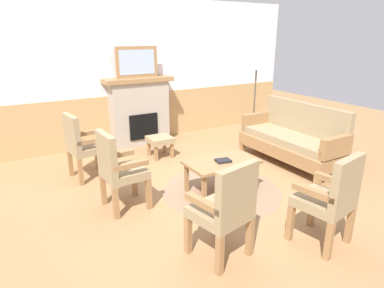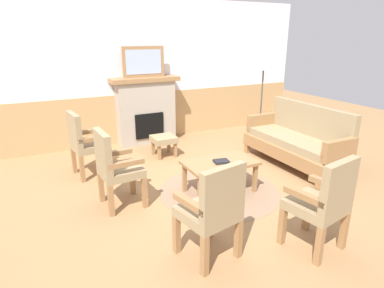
{
  "view_description": "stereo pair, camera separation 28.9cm",
  "coord_description": "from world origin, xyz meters",
  "px_view_note": "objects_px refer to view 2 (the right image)",
  "views": [
    {
      "loc": [
        -2.25,
        -3.49,
        2.03
      ],
      "look_at": [
        0.0,
        0.35,
        0.55
      ],
      "focal_mm": 30.68,
      "sensor_mm": 36.0,
      "label": 1
    },
    {
      "loc": [
        -2.0,
        -3.63,
        2.03
      ],
      "look_at": [
        0.0,
        0.35,
        0.55
      ],
      "focal_mm": 30.68,
      "sensor_mm": 36.0,
      "label": 2
    }
  ],
  "objects_px": {
    "framed_picture": "(144,62)",
    "armchair_front_left": "(323,201)",
    "couch": "(297,142)",
    "armchair_by_window_left": "(85,141)",
    "book_on_table": "(221,161)",
    "fireplace": "(146,110)",
    "armchair_front_center": "(213,208)",
    "floor_lamp_by_couch": "(264,68)",
    "footstool": "(164,140)",
    "armchair_near_fireplace": "(115,165)",
    "coffee_table": "(220,165)"
  },
  "relations": [
    {
      "from": "framed_picture",
      "to": "armchair_front_left",
      "type": "relative_size",
      "value": 0.82
    },
    {
      "from": "couch",
      "to": "armchair_by_window_left",
      "type": "bearing_deg",
      "value": 160.6
    },
    {
      "from": "couch",
      "to": "book_on_table",
      "type": "relative_size",
      "value": 9.28
    },
    {
      "from": "fireplace",
      "to": "armchair_front_center",
      "type": "distance_m",
      "value": 3.75
    },
    {
      "from": "book_on_table",
      "to": "armchair_front_left",
      "type": "distance_m",
      "value": 1.51
    },
    {
      "from": "framed_picture",
      "to": "armchair_front_center",
      "type": "distance_m",
      "value": 3.89
    },
    {
      "from": "armchair_front_center",
      "to": "armchair_front_left",
      "type": "bearing_deg",
      "value": -19.37
    },
    {
      "from": "framed_picture",
      "to": "floor_lamp_by_couch",
      "type": "height_order",
      "value": "framed_picture"
    },
    {
      "from": "fireplace",
      "to": "footstool",
      "type": "xyz_separation_m",
      "value": [
        0.01,
        -0.89,
        -0.37
      ]
    },
    {
      "from": "fireplace",
      "to": "book_on_table",
      "type": "relative_size",
      "value": 6.7
    },
    {
      "from": "book_on_table",
      "to": "footstool",
      "type": "relative_size",
      "value": 0.48
    },
    {
      "from": "framed_picture",
      "to": "armchair_front_center",
      "type": "height_order",
      "value": "framed_picture"
    },
    {
      "from": "fireplace",
      "to": "footstool",
      "type": "distance_m",
      "value": 0.96
    },
    {
      "from": "footstool",
      "to": "armchair_near_fireplace",
      "type": "bearing_deg",
      "value": -130.57
    },
    {
      "from": "fireplace",
      "to": "armchair_front_center",
      "type": "bearing_deg",
      "value": -99.85
    },
    {
      "from": "armchair_by_window_left",
      "to": "couch",
      "type": "bearing_deg",
      "value": -19.4
    },
    {
      "from": "coffee_table",
      "to": "armchair_front_left",
      "type": "distance_m",
      "value": 1.55
    },
    {
      "from": "armchair_front_left",
      "to": "floor_lamp_by_couch",
      "type": "xyz_separation_m",
      "value": [
        1.59,
        3.0,
        0.91
      ]
    },
    {
      "from": "framed_picture",
      "to": "fireplace",
      "type": "bearing_deg",
      "value": -90.0
    },
    {
      "from": "footstool",
      "to": "armchair_by_window_left",
      "type": "bearing_deg",
      "value": -169.35
    },
    {
      "from": "framed_picture",
      "to": "floor_lamp_by_couch",
      "type": "bearing_deg",
      "value": -28.12
    },
    {
      "from": "armchair_near_fireplace",
      "to": "armchair_by_window_left",
      "type": "distance_m",
      "value": 1.15
    },
    {
      "from": "book_on_table",
      "to": "armchair_front_left",
      "type": "relative_size",
      "value": 0.2
    },
    {
      "from": "armchair_front_left",
      "to": "book_on_table",
      "type": "bearing_deg",
      "value": 98.4
    },
    {
      "from": "framed_picture",
      "to": "armchair_by_window_left",
      "type": "xyz_separation_m",
      "value": [
        -1.35,
        -1.14,
        -1.02
      ]
    },
    {
      "from": "fireplace",
      "to": "coffee_table",
      "type": "xyz_separation_m",
      "value": [
        0.16,
        -2.52,
        -0.27
      ]
    },
    {
      "from": "framed_picture",
      "to": "footstool",
      "type": "height_order",
      "value": "framed_picture"
    },
    {
      "from": "book_on_table",
      "to": "floor_lamp_by_couch",
      "type": "height_order",
      "value": "floor_lamp_by_couch"
    },
    {
      "from": "framed_picture",
      "to": "book_on_table",
      "type": "relative_size",
      "value": 4.12
    },
    {
      "from": "armchair_by_window_left",
      "to": "armchair_front_left",
      "type": "relative_size",
      "value": 1.0
    },
    {
      "from": "fireplace",
      "to": "floor_lamp_by_couch",
      "type": "height_order",
      "value": "floor_lamp_by_couch"
    },
    {
      "from": "coffee_table",
      "to": "armchair_front_center",
      "type": "xyz_separation_m",
      "value": [
        -0.8,
        -1.17,
        0.15
      ]
    },
    {
      "from": "book_on_table",
      "to": "footstool",
      "type": "xyz_separation_m",
      "value": [
        -0.14,
        1.67,
        -0.17
      ]
    },
    {
      "from": "coffee_table",
      "to": "couch",
      "type": "bearing_deg",
      "value": 9.79
    },
    {
      "from": "fireplace",
      "to": "floor_lamp_by_couch",
      "type": "xyz_separation_m",
      "value": [
        1.96,
        -1.05,
        0.8
      ]
    },
    {
      "from": "fireplace",
      "to": "couch",
      "type": "distance_m",
      "value": 2.87
    },
    {
      "from": "fireplace",
      "to": "couch",
      "type": "relative_size",
      "value": 0.72
    },
    {
      "from": "footstool",
      "to": "floor_lamp_by_couch",
      "type": "distance_m",
      "value": 2.28
    },
    {
      "from": "framed_picture",
      "to": "armchair_front_left",
      "type": "bearing_deg",
      "value": -84.82
    },
    {
      "from": "framed_picture",
      "to": "armchair_near_fireplace",
      "type": "xyz_separation_m",
      "value": [
        -1.19,
        -2.28,
        -1.02
      ]
    },
    {
      "from": "coffee_table",
      "to": "armchair_front_left",
      "type": "xyz_separation_m",
      "value": [
        0.21,
        -1.53,
        0.15
      ]
    },
    {
      "from": "book_on_table",
      "to": "armchair_by_window_left",
      "type": "height_order",
      "value": "armchair_by_window_left"
    },
    {
      "from": "framed_picture",
      "to": "armchair_front_left",
      "type": "height_order",
      "value": "framed_picture"
    },
    {
      "from": "armchair_front_center",
      "to": "fireplace",
      "type": "bearing_deg",
      "value": 80.15
    },
    {
      "from": "fireplace",
      "to": "floor_lamp_by_couch",
      "type": "bearing_deg",
      "value": -28.12
    },
    {
      "from": "coffee_table",
      "to": "armchair_by_window_left",
      "type": "bearing_deg",
      "value": 137.47
    },
    {
      "from": "couch",
      "to": "floor_lamp_by_couch",
      "type": "distance_m",
      "value": 1.61
    },
    {
      "from": "armchair_near_fireplace",
      "to": "armchair_front_center",
      "type": "relative_size",
      "value": 1.0
    },
    {
      "from": "book_on_table",
      "to": "footstool",
      "type": "bearing_deg",
      "value": 94.82
    },
    {
      "from": "coffee_table",
      "to": "armchair_front_center",
      "type": "height_order",
      "value": "armchair_front_center"
    }
  ]
}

